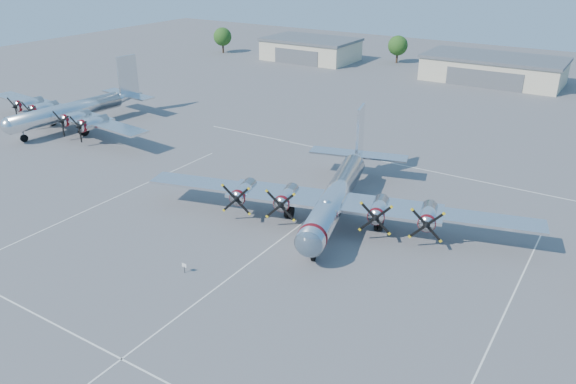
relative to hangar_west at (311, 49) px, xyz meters
The scene contains 9 objects.
ground 93.54m from the hangar_west, 61.23° to the right, with size 260.00×260.00×0.00m, color #4E4E50.
parking_lines 95.08m from the hangar_west, 61.74° to the right, with size 60.00×50.08×0.01m.
hangar_west is the anchor object (origin of this frame).
hangar_center 45.00m from the hangar_west, ahead, with size 28.60×14.60×5.40m.
tree_far_west 25.36m from the hangar_west, behind, with size 4.80×4.80×6.64m.
tree_west 21.61m from the hangar_west, 21.89° to the left, with size 4.80×4.80×6.64m.
main_bomber_b29 88.97m from the hangar_west, 57.86° to the right, with size 41.41×28.32×9.16m, color silver, non-canonical shape.
bomber_west 69.53m from the hangar_west, 92.60° to the right, with size 37.51×26.56×9.91m, color silver, non-canonical shape.
info_placard 101.49m from the hangar_west, 66.15° to the right, with size 0.50×0.06×0.95m.
Camera 1 is at (27.21, -42.52, 27.44)m, focal length 35.00 mm.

